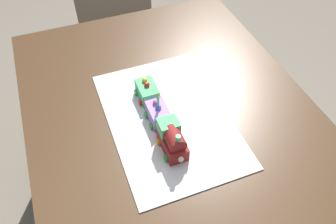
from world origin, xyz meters
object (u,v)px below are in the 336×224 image
Objects in this scene: cake_locomotive at (172,139)px; cake_car_tanker_mint_green at (147,91)px; chair at (116,24)px; dining_table at (175,137)px; cake_car_flatbed_lavender at (158,114)px; birthday_candle at (158,99)px.

cake_locomotive is 1.40× the size of cake_car_tanker_mint_green.
chair is 0.95m from cake_car_tanker_mint_green.
chair is 6.14× the size of cake_locomotive.
chair is 8.60× the size of cake_car_tanker_mint_green.
dining_table is at bearing -156.34° from cake_car_tanker_mint_green.
chair is at bearing -4.48° from cake_locomotive.
cake_car_flatbed_lavender is at bearing 180.00° from cake_car_tanker_mint_green.
cake_locomotive reaches higher than cake_car_tanker_mint_green.
chair is 1.20m from cake_locomotive.
cake_car_flatbed_lavender is (-1.02, 0.09, 0.30)m from chair.
cake_locomotive is 0.25m from cake_car_tanker_mint_green.
dining_table is at bearing -26.42° from cake_locomotive.
chair reaches higher than cake_car_flatbed_lavender.
chair is at bearing -5.04° from cake_car_flatbed_lavender.
chair reaches higher than cake_car_tanker_mint_green.
dining_table is 10.00× the size of cake_locomotive.
birthday_candle reaches higher than cake_car_flatbed_lavender.
birthday_candle is (-1.02, 0.09, 0.37)m from chair.
birthday_candle is at bearing 0.00° from cake_locomotive.
cake_locomotive is 0.14m from birthday_candle.
chair and cake_locomotive have the same top height.
cake_car_flatbed_lavender is at bearing 0.00° from cake_locomotive.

